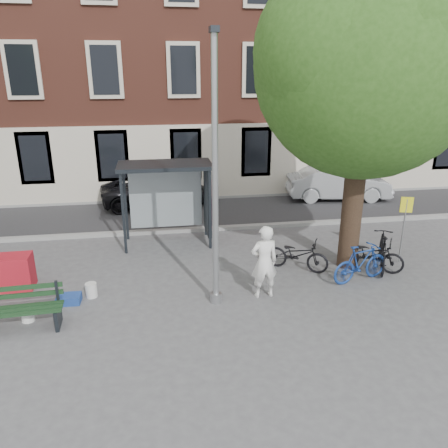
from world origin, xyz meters
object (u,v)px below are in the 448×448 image
painter (264,262)px  notice_sign (405,215)px  bike_b (361,263)px  bench (20,311)px  bike_c (297,254)px  lamppost (215,191)px  bus_shelter (178,184)px  car_silver (338,183)px  bike_d (382,251)px  red_stand (14,272)px  car_dark (157,190)px  bike_a (371,254)px

painter → notice_sign: 4.64m
bike_b → painter: bearing=82.5°
bench → bike_c: (6.79, 1.92, 0.04)m
bench → bike_c: bearing=12.9°
lamppost → notice_sign: bearing=14.8°
painter → bike_b: bearing=-176.2°
bus_shelter → bike_b: 5.94m
bus_shelter → bike_c: bus_shelter is taller
car_silver → bike_d: bearing=174.1°
bus_shelter → bike_d: 6.37m
bus_shelter → notice_sign: (6.21, -2.63, -0.48)m
bike_c → bike_b: bearing=-92.0°
bike_c → notice_sign: 3.27m
lamppost → painter: bearing=5.5°
lamppost → painter: 2.22m
lamppost → bus_shelter: lamppost is taller
bike_d → notice_sign: bearing=-130.9°
bike_b → car_silver: car_silver is taller
red_stand → notice_sign: size_ratio=0.46×
red_stand → notice_sign: bearing=-0.2°
lamppost → notice_sign: 5.95m
painter → bike_d: (3.65, 1.02, -0.39)m
lamppost → car_dark: lamppost is taller
bike_d → red_stand: bearing=22.5°
bike_c → bike_d: 2.39m
painter → notice_sign: size_ratio=0.94×
bike_c → car_dark: 7.91m
bike_d → car_dark: car_dark is taller
lamppost → bench: size_ratio=3.40×
bench → bike_b: bearing=3.9°
lamppost → car_dark: (-1.29, 8.40, -2.16)m
bike_b → car_dark: bearing=17.5°
bike_c → car_dark: bearing=59.5°
bench → car_dark: (3.02, 8.87, 0.21)m
lamppost → car_silver: (6.46, 8.06, -2.06)m
lamppost → bike_a: (4.49, 1.11, -2.31)m
car_dark → car_silver: size_ratio=1.03×
lamppost → bike_b: (3.92, 0.52, -2.27)m
bike_b → notice_sign: size_ratio=0.87×
bike_b → bike_c: size_ratio=0.98×
bus_shelter → bike_d: size_ratio=1.60×
bike_d → bench: bearing=34.6°
bike_b → car_silver: 7.96m
bench → car_silver: car_silver is taller
bench → painter: bearing=3.1°
bike_d → car_silver: (1.60, 6.92, 0.19)m
notice_sign → car_dark: bearing=150.5°
bike_a → bike_c: (-2.01, 0.34, -0.01)m
bus_shelter → red_stand: 5.28m
bus_shelter → bench: bearing=-128.9°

